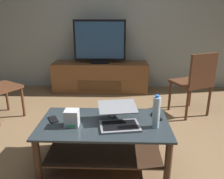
% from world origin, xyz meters
% --- Properties ---
extents(ground_plane, '(7.68, 7.68, 0.00)m').
position_xyz_m(ground_plane, '(0.00, 0.00, 0.00)').
color(ground_plane, olive).
extents(back_wall, '(6.40, 0.12, 2.80)m').
position_xyz_m(back_wall, '(0.00, 2.51, 1.40)').
color(back_wall, '#A8B2A8').
rests_on(back_wall, ground).
extents(coffee_table, '(1.18, 0.66, 0.43)m').
position_xyz_m(coffee_table, '(-0.10, 0.02, 0.30)').
color(coffee_table, '#2D383D').
rests_on(coffee_table, ground).
extents(media_cabinet, '(1.71, 0.46, 0.53)m').
position_xyz_m(media_cabinet, '(-0.30, 2.19, 0.27)').
color(media_cabinet, brown).
rests_on(media_cabinet, ground).
extents(television, '(0.90, 0.20, 0.75)m').
position_xyz_m(television, '(-0.30, 2.16, 0.89)').
color(television, black).
rests_on(television, media_cabinet).
extents(dining_chair, '(0.58, 0.58, 0.90)m').
position_xyz_m(dining_chair, '(1.08, 1.16, 0.51)').
color(dining_chair, '#59331E').
rests_on(dining_chair, ground).
extents(laptop, '(0.40, 0.43, 0.16)m').
position_xyz_m(laptop, '(0.04, -0.01, 0.49)').
color(laptop, gray).
rests_on(laptop, coffee_table).
extents(router_box, '(0.12, 0.12, 0.15)m').
position_xyz_m(router_box, '(-0.37, -0.05, 0.51)').
color(router_box, silver).
rests_on(router_box, coffee_table).
extents(water_bottle_near, '(0.06, 0.06, 0.30)m').
position_xyz_m(water_bottle_near, '(0.36, -0.06, 0.58)').
color(water_bottle_near, silver).
rests_on(water_bottle_near, coffee_table).
extents(cell_phone, '(0.13, 0.16, 0.01)m').
position_xyz_m(cell_phone, '(-0.57, 0.05, 0.44)').
color(cell_phone, black).
rests_on(cell_phone, coffee_table).
extents(tv_remote, '(0.13, 0.15, 0.02)m').
position_xyz_m(tv_remote, '(-0.05, 0.19, 0.44)').
color(tv_remote, '#99999E').
rests_on(tv_remote, coffee_table).
extents(soundbar_remote, '(0.09, 0.17, 0.02)m').
position_xyz_m(soundbar_remote, '(0.40, 0.14, 0.44)').
color(soundbar_remote, black).
rests_on(soundbar_remote, coffee_table).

